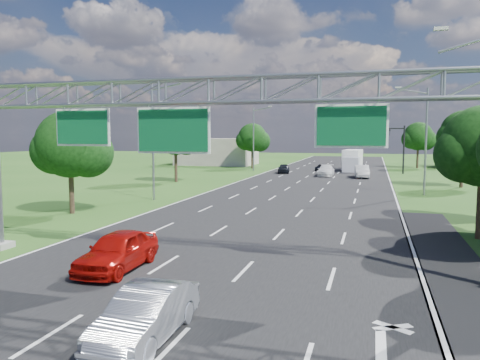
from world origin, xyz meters
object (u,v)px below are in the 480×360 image
(red_coupe, at_px, (118,251))
(silver_sedan, at_px, (146,314))
(box_truck, at_px, (352,161))
(traffic_signal, at_px, (379,138))
(sign_gantry, at_px, (213,105))

(red_coupe, bearing_deg, silver_sedan, -54.72)
(silver_sedan, height_order, box_truck, box_truck)
(traffic_signal, distance_m, silver_sedan, 60.98)
(silver_sedan, bearing_deg, box_truck, 86.93)
(sign_gantry, relative_size, silver_sedan, 5.34)
(sign_gantry, relative_size, traffic_signal, 1.92)
(box_truck, bearing_deg, sign_gantry, -87.95)
(red_coupe, bearing_deg, traffic_signal, 77.35)
(sign_gantry, relative_size, box_truck, 2.65)
(red_coupe, relative_size, silver_sedan, 1.09)
(traffic_signal, height_order, box_truck, traffic_signal)
(silver_sedan, distance_m, box_truck, 65.23)
(traffic_signal, bearing_deg, box_truck, 129.80)
(traffic_signal, relative_size, silver_sedan, 2.78)
(sign_gantry, distance_m, red_coupe, 7.31)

